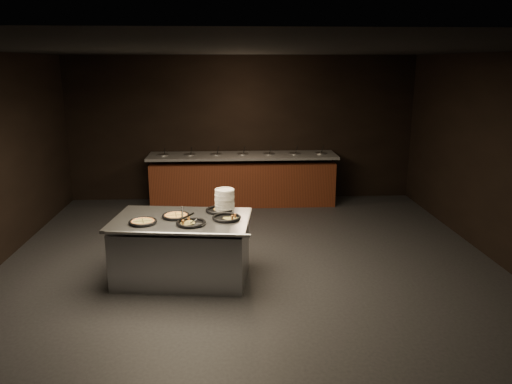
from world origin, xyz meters
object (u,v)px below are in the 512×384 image
serving_counter (182,250)px  plate_stack (225,200)px  pan_veggie_whole (143,222)px  pan_cheese_whole (176,216)px

serving_counter → plate_stack: bearing=36.6°
serving_counter → pan_veggie_whole: bearing=-152.0°
serving_counter → pan_veggie_whole: 0.66m
serving_counter → pan_veggie_whole: size_ratio=5.27×
plate_stack → pan_veggie_whole: (-1.01, -0.49, -0.13)m
plate_stack → pan_veggie_whole: bearing=-154.1°
plate_stack → pan_cheese_whole: (-0.63, -0.26, -0.13)m
serving_counter → plate_stack: plate_stack is taller
pan_cheese_whole → pan_veggie_whole: bearing=-148.8°
plate_stack → pan_veggie_whole: size_ratio=0.84×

